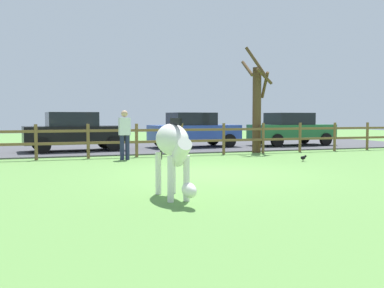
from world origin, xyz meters
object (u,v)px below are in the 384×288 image
at_px(bare_tree, 257,105).
at_px(parked_car_green, 291,129).
at_px(zebra, 173,146).
at_px(visitor_near_fence, 125,133).
at_px(parked_car_blue, 194,130).
at_px(crow_on_grass, 303,158).
at_px(parked_car_black, 75,131).

xyz_separation_m(bare_tree, parked_car_green, (3.25, 2.68, -1.05)).
relative_size(zebra, visitor_near_fence, 1.18).
bearing_deg(zebra, parked_car_blue, 68.79).
bearing_deg(parked_car_blue, bare_tree, -63.13).
distance_m(zebra, visitor_near_fence, 7.11).
height_order(zebra, crow_on_grass, zebra).
xyz_separation_m(zebra, visitor_near_fence, (0.47, 7.09, -0.02)).
relative_size(parked_car_green, visitor_near_fence, 2.48).
distance_m(zebra, crow_on_grass, 7.47).
bearing_deg(crow_on_grass, bare_tree, 86.37).
xyz_separation_m(parked_car_black, parked_car_blue, (5.27, 0.51, 0.00)).
distance_m(parked_car_black, visitor_near_fence, 4.03).
bearing_deg(parked_car_black, visitor_near_fence, -71.04).
distance_m(bare_tree, parked_car_blue, 3.63).
distance_m(zebra, parked_car_blue, 12.24).
height_order(bare_tree, crow_on_grass, bare_tree).
xyz_separation_m(bare_tree, parked_car_blue, (-1.57, 3.10, -1.05)).
height_order(bare_tree, parked_car_green, bare_tree).
height_order(bare_tree, visitor_near_fence, bare_tree).
bearing_deg(parked_car_green, parked_car_blue, 175.06).
bearing_deg(crow_on_grass, visitor_near_fence, 155.48).
xyz_separation_m(bare_tree, crow_on_grass, (-0.23, -3.63, -1.77)).
xyz_separation_m(zebra, parked_car_green, (9.25, 11.00, -0.08)).
relative_size(crow_on_grass, parked_car_black, 0.05).
xyz_separation_m(zebra, crow_on_grass, (5.77, 4.68, -0.80)).
bearing_deg(parked_car_blue, parked_car_black, -174.48).
bearing_deg(visitor_near_fence, crow_on_grass, -24.52).
height_order(bare_tree, parked_car_black, bare_tree).
bearing_deg(bare_tree, visitor_near_fence, -167.56).
bearing_deg(parked_car_green, visitor_near_fence, -156.03).
height_order(parked_car_black, parked_car_blue, same).
relative_size(parked_car_blue, visitor_near_fence, 2.51).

